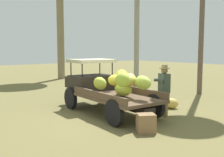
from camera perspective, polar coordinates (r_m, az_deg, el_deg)
name	(u,v)px	position (r m, az deg, el deg)	size (l,w,h in m)	color
ground_plane	(114,116)	(9.22, 0.38, -7.77)	(60.00, 60.00, 0.00)	olive
truck	(105,86)	(9.67, -1.58, -1.65)	(4.54, 1.98, 1.84)	black
farmer	(164,87)	(9.14, 10.79, -1.82)	(0.55, 0.51, 1.70)	olive
wooden_crate	(146,123)	(7.43, 7.12, -9.28)	(0.47, 0.38, 0.51)	olive
loose_banana_bunch	(171,103)	(10.47, 12.27, -5.10)	(0.52, 0.41, 0.39)	#D2B053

